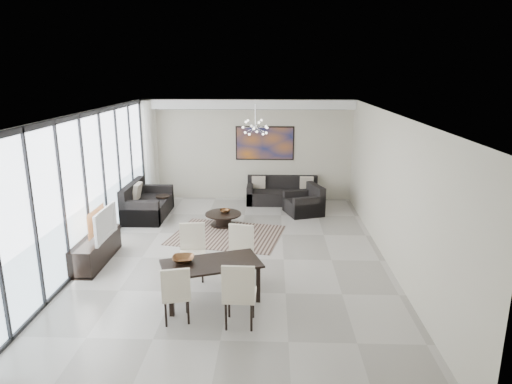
{
  "coord_description": "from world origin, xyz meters",
  "views": [
    {
      "loc": [
        0.7,
        -8.52,
        3.7
      ],
      "look_at": [
        0.38,
        0.57,
        1.25
      ],
      "focal_mm": 32.0,
      "sensor_mm": 36.0,
      "label": 1
    }
  ],
  "objects_px": {
    "coffee_table": "(223,219)",
    "television": "(100,223)",
    "tv_console": "(96,250)",
    "sofa_main": "(283,194)",
    "dining_table": "(211,268)"
  },
  "relations": [
    {
      "from": "television",
      "to": "dining_table",
      "type": "distance_m",
      "value": 2.73
    },
    {
      "from": "television",
      "to": "dining_table",
      "type": "relative_size",
      "value": 0.6
    },
    {
      "from": "television",
      "to": "dining_table",
      "type": "bearing_deg",
      "value": -120.35
    },
    {
      "from": "television",
      "to": "dining_table",
      "type": "height_order",
      "value": "television"
    },
    {
      "from": "sofa_main",
      "to": "television",
      "type": "relative_size",
      "value": 1.92
    },
    {
      "from": "coffee_table",
      "to": "dining_table",
      "type": "distance_m",
      "value": 3.76
    },
    {
      "from": "tv_console",
      "to": "television",
      "type": "height_order",
      "value": "television"
    },
    {
      "from": "coffee_table",
      "to": "sofa_main",
      "type": "distance_m",
      "value": 2.52
    },
    {
      "from": "dining_table",
      "to": "tv_console",
      "type": "bearing_deg",
      "value": 149.87
    },
    {
      "from": "coffee_table",
      "to": "television",
      "type": "height_order",
      "value": "television"
    },
    {
      "from": "tv_console",
      "to": "sofa_main",
      "type": "bearing_deg",
      "value": 48.77
    },
    {
      "from": "tv_console",
      "to": "television",
      "type": "xyz_separation_m",
      "value": [
        0.16,
        -0.05,
        0.56
      ]
    },
    {
      "from": "sofa_main",
      "to": "coffee_table",
      "type": "bearing_deg",
      "value": -126.29
    },
    {
      "from": "coffee_table",
      "to": "dining_table",
      "type": "xyz_separation_m",
      "value": [
        0.2,
        -3.73,
        0.4
      ]
    },
    {
      "from": "tv_console",
      "to": "television",
      "type": "relative_size",
      "value": 1.59
    }
  ]
}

